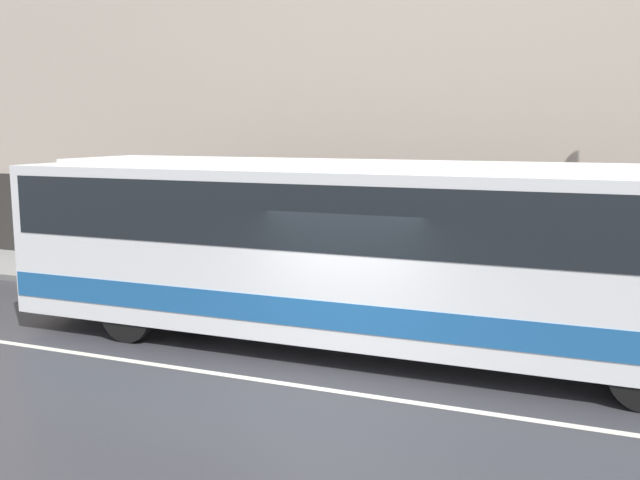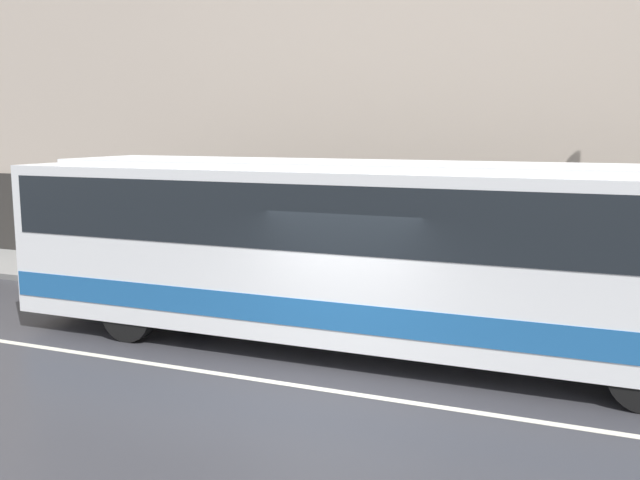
% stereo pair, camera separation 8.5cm
% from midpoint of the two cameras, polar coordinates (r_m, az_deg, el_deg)
% --- Properties ---
extents(ground_plane, '(60.00, 60.00, 0.00)m').
position_cam_midpoint_polar(ground_plane, '(10.62, 0.43, -11.87)').
color(ground_plane, '#333338').
extents(sidewalk, '(60.00, 2.88, 0.15)m').
position_cam_midpoint_polar(sidewalk, '(15.56, 8.05, -4.93)').
color(sidewalk, gray).
rests_on(sidewalk, ground_plane).
extents(building_facade, '(60.00, 0.35, 9.81)m').
position_cam_midpoint_polar(building_facade, '(16.68, 9.81, 12.08)').
color(building_facade, '#B7A899').
rests_on(building_facade, ground_plane).
extents(lane_stripe, '(54.00, 0.14, 0.01)m').
position_cam_midpoint_polar(lane_stripe, '(10.62, 0.43, -11.85)').
color(lane_stripe, beige).
rests_on(lane_stripe, ground_plane).
extents(transit_bus, '(12.46, 2.58, 3.22)m').
position_cam_midpoint_polar(transit_bus, '(12.10, 2.79, -0.38)').
color(transit_bus, white).
rests_on(transit_bus, ground_plane).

